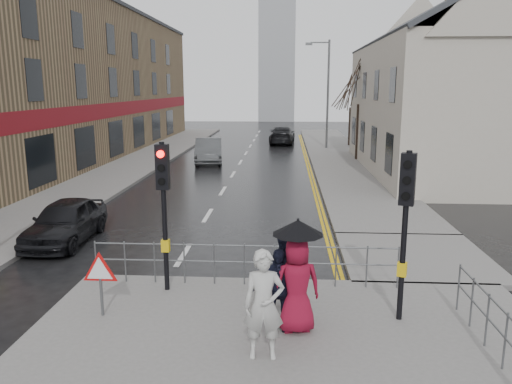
# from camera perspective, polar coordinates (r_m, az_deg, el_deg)

# --- Properties ---
(ground) EXTENTS (120.00, 120.00, 0.00)m
(ground) POSITION_cam_1_polar(r_m,az_deg,el_deg) (11.80, -11.27, -11.82)
(ground) COLOR black
(ground) RESTS_ON ground
(left_pavement) EXTENTS (4.00, 44.00, 0.14)m
(left_pavement) POSITION_cam_1_polar(r_m,az_deg,el_deg) (35.03, -12.17, 4.02)
(left_pavement) COLOR #605E5B
(left_pavement) RESTS_ON ground
(right_pavement) EXTENTS (4.00, 40.00, 0.14)m
(right_pavement) POSITION_cam_1_polar(r_m,az_deg,el_deg) (35.91, 9.20, 4.32)
(right_pavement) COLOR #605E5B
(right_pavement) RESTS_ON ground
(pavement_bridge_right) EXTENTS (4.00, 4.20, 0.14)m
(pavement_bridge_right) POSITION_cam_1_polar(r_m,az_deg,el_deg) (14.66, 17.65, -7.10)
(pavement_bridge_right) COLOR #605E5B
(pavement_bridge_right) RESTS_ON ground
(building_left_terrace) EXTENTS (8.00, 42.00, 10.00)m
(building_left_terrace) POSITION_cam_1_polar(r_m,az_deg,el_deg) (35.69, -21.68, 11.55)
(building_left_terrace) COLOR #8E7552
(building_left_terrace) RESTS_ON ground
(building_right_cream) EXTENTS (9.00, 16.40, 10.10)m
(building_right_cream) POSITION_cam_1_polar(r_m,az_deg,el_deg) (29.86, 21.64, 11.22)
(building_right_cream) COLOR #B6AC9E
(building_right_cream) RESTS_ON ground
(church_tower) EXTENTS (5.00, 5.00, 18.00)m
(church_tower) POSITION_cam_1_polar(r_m,az_deg,el_deg) (72.57, 2.42, 15.27)
(church_tower) COLOR #96999E
(church_tower) RESTS_ON ground
(traffic_signal_near_left) EXTENTS (0.28, 0.27, 3.40)m
(traffic_signal_near_left) POSITION_cam_1_polar(r_m,az_deg,el_deg) (11.19, -10.54, 0.14)
(traffic_signal_near_left) COLOR black
(traffic_signal_near_left) RESTS_ON near_pavement
(traffic_signal_near_right) EXTENTS (0.34, 0.33, 3.40)m
(traffic_signal_near_right) POSITION_cam_1_polar(r_m,az_deg,el_deg) (9.96, 16.76, -1.61)
(traffic_signal_near_right) COLOR black
(traffic_signal_near_right) RESTS_ON near_pavement
(guard_railing_front) EXTENTS (7.14, 0.04, 1.00)m
(guard_railing_front) POSITION_cam_1_polar(r_m,az_deg,el_deg) (11.72, -1.36, -7.24)
(guard_railing_front) COLOR #595B5E
(guard_railing_front) RESTS_ON near_pavement
(guard_railing_side) EXTENTS (0.04, 4.54, 1.00)m
(guard_railing_side) POSITION_cam_1_polar(r_m,az_deg,el_deg) (9.32, 26.70, -13.87)
(guard_railing_side) COLOR #595B5E
(guard_railing_side) RESTS_ON near_pavement
(warning_sign) EXTENTS (0.80, 0.07, 1.35)m
(warning_sign) POSITION_cam_1_polar(r_m,az_deg,el_deg) (10.59, -17.41, -8.88)
(warning_sign) COLOR #595B5E
(warning_sign) RESTS_ON near_pavement
(street_lamp) EXTENTS (1.83, 0.25, 8.00)m
(street_lamp) POSITION_cam_1_polar(r_m,az_deg,el_deg) (38.54, 7.97, 11.78)
(street_lamp) COLOR #595B5E
(street_lamp) RESTS_ON right_pavement
(tree_near) EXTENTS (2.40, 2.40, 6.58)m
(tree_near) POSITION_cam_1_polar(r_m,az_deg,el_deg) (32.76, 11.81, 12.40)
(tree_near) COLOR #2E2119
(tree_near) RESTS_ON right_pavement
(tree_far) EXTENTS (2.40, 2.40, 5.64)m
(tree_far) POSITION_cam_1_polar(r_m,az_deg,el_deg) (40.75, 10.85, 11.29)
(tree_far) COLOR #2E2119
(tree_far) RESTS_ON right_pavement
(pedestrian_a) EXTENTS (0.72, 0.49, 1.91)m
(pedestrian_a) POSITION_cam_1_polar(r_m,az_deg,el_deg) (8.63, 0.90, -12.77)
(pedestrian_a) COLOR #B1B1AD
(pedestrian_a) RESTS_ON near_pavement
(pedestrian_b) EXTENTS (0.85, 0.69, 1.64)m
(pedestrian_b) POSITION_cam_1_polar(r_m,az_deg,el_deg) (10.41, 3.53, -9.17)
(pedestrian_b) COLOR black
(pedestrian_b) RESTS_ON near_pavement
(pedestrian_with_umbrella) EXTENTS (1.00, 0.96, 2.18)m
(pedestrian_with_umbrella) POSITION_cam_1_polar(r_m,az_deg,el_deg) (9.46, 4.72, -9.22)
(pedestrian_with_umbrella) COLOR maroon
(pedestrian_with_umbrella) RESTS_ON near_pavement
(pedestrian_d) EXTENTS (0.98, 0.49, 1.61)m
(pedestrian_d) POSITION_cam_1_polar(r_m,az_deg,el_deg) (9.63, 2.47, -11.06)
(pedestrian_d) COLOR black
(pedestrian_d) RESTS_ON near_pavement
(car_parked) EXTENTS (1.63, 3.92, 1.33)m
(car_parked) POSITION_cam_1_polar(r_m,az_deg,el_deg) (16.43, -20.96, -3.13)
(car_parked) COLOR black
(car_parked) RESTS_ON ground
(car_mid) EXTENTS (2.25, 4.85, 1.54)m
(car_mid) POSITION_cam_1_polar(r_m,az_deg,el_deg) (31.80, -5.43, 4.73)
(car_mid) COLOR #414446
(car_mid) RESTS_ON ground
(car_far) EXTENTS (2.25, 5.09, 1.45)m
(car_far) POSITION_cam_1_polar(r_m,az_deg,el_deg) (42.47, 3.01, 6.50)
(car_far) COLOR black
(car_far) RESTS_ON ground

